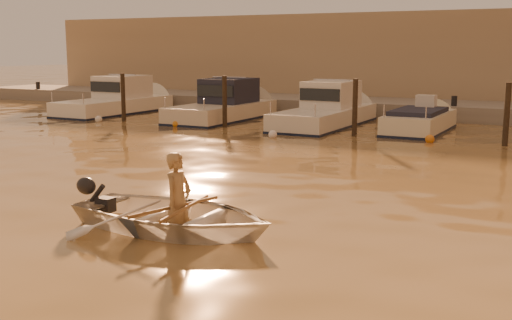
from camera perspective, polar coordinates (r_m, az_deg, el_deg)
The scene contains 20 objects.
ground_plane at distance 10.94m, azimuth -14.97°, elevation -6.69°, with size 160.00×160.00×0.00m, color brown.
dinghy at distance 11.01m, azimuth -7.34°, elevation -4.90°, with size 2.62×3.67×0.76m, color silver.
person at distance 10.89m, azimuth -6.94°, elevation -3.62°, with size 0.60×0.40×1.65m, color #9B7A4D.
outboard_motor at distance 11.90m, azimuth -13.30°, elevation -3.86°, with size 0.90×0.40×0.70m, color black, non-canonical shape.
oar_port at distance 10.83m, azimuth -6.27°, elevation -4.26°, with size 0.06×0.06×2.10m, color brown.
oar_starboard at distance 10.94m, azimuth -7.15°, elevation -4.13°, with size 0.06×0.06×2.10m, color brown.
moored_boat_0 at distance 31.10m, azimuth -12.49°, elevation 5.22°, with size 2.24×7.14×1.75m, color white, non-canonical shape.
moored_boat_1 at distance 27.65m, azimuth -3.03°, elevation 4.88°, with size 2.29×6.80×1.75m, color beige, non-canonical shape.
moored_boat_2 at distance 25.55m, azimuth 6.16°, elevation 4.42°, with size 2.16×7.28×1.75m, color silver, non-canonical shape.
moored_boat_3 at distance 24.46m, azimuth 14.32°, elevation 2.98°, with size 1.79×5.29×0.95m, color #EBE4C5, non-canonical shape.
piling_0 at distance 27.89m, azimuth -11.72°, elevation 5.30°, with size 0.18×0.18×2.20m, color #2D2319.
piling_1 at distance 25.01m, azimuth -2.80°, elevation 4.98°, with size 0.18×0.18×2.20m, color #2D2319.
piling_2 at distance 22.78m, azimuth 8.78°, elevation 4.38°, with size 0.18×0.18×2.20m, color #2D2319.
piling_3 at distance 21.67m, azimuth 21.38°, elevation 3.53°, with size 0.18×0.18×2.20m, color #2D2319.
fender_a at distance 27.77m, azimuth -13.82°, elevation 3.54°, with size 0.30×0.30×0.30m, color white.
fender_b at distance 25.45m, azimuth -7.10°, elevation 3.19°, with size 0.30×0.30×0.30m, color orange.
fender_c at distance 22.22m, azimuth 1.50°, elevation 2.28°, with size 0.30×0.30×0.30m, color white.
fender_d at distance 21.85m, azimuth 15.19°, elevation 1.80°, with size 0.30×0.30×0.30m, color orange.
quay at distance 30.15m, azimuth 13.93°, elevation 4.12°, with size 52.00×4.00×1.00m, color gray.
waterfront_building at distance 35.38m, azimuth 16.29°, elevation 8.49°, with size 46.00×7.00×4.80m, color #9E8466.
Camera 1 is at (7.21, -7.63, 3.07)m, focal length 45.00 mm.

